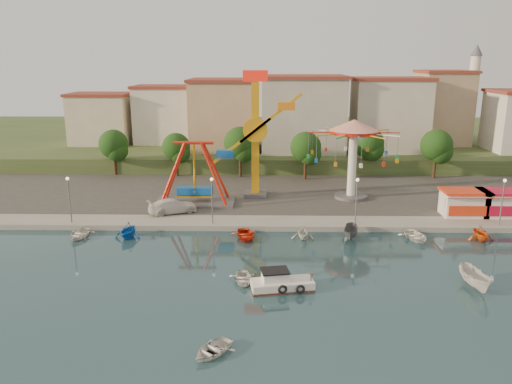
{
  "coord_description": "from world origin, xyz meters",
  "views": [
    {
      "loc": [
        -2.11,
        -40.19,
        18.59
      ],
      "look_at": [
        -3.14,
        14.0,
        4.0
      ],
      "focal_mm": 35.0,
      "sensor_mm": 36.0,
      "label": 1
    }
  ],
  "objects_px": {
    "pirate_ship_ride": "(195,174)",
    "kamikaze_tower": "(258,139)",
    "wave_swinger": "(353,141)",
    "rowboat_a": "(243,279)",
    "cabin_motorboat": "(281,284)",
    "skiff": "(475,279)",
    "van": "(173,206)"
  },
  "relations": [
    {
      "from": "kamikaze_tower",
      "to": "rowboat_a",
      "type": "height_order",
      "value": "kamikaze_tower"
    },
    {
      "from": "pirate_ship_ride",
      "to": "skiff",
      "type": "bearing_deg",
      "value": -40.76
    },
    {
      "from": "pirate_ship_ride",
      "to": "skiff",
      "type": "distance_m",
      "value": 35.13
    },
    {
      "from": "wave_swinger",
      "to": "cabin_motorboat",
      "type": "xyz_separation_m",
      "value": [
        -10.06,
        -26.13,
        -7.71
      ]
    },
    {
      "from": "pirate_ship_ride",
      "to": "cabin_motorboat",
      "type": "distance_m",
      "value": 25.74
    },
    {
      "from": "cabin_motorboat",
      "to": "wave_swinger",
      "type": "bearing_deg",
      "value": 58.71
    },
    {
      "from": "pirate_ship_ride",
      "to": "wave_swinger",
      "type": "bearing_deg",
      "value": 7.99
    },
    {
      "from": "kamikaze_tower",
      "to": "wave_swinger",
      "type": "relative_size",
      "value": 1.42
    },
    {
      "from": "cabin_motorboat",
      "to": "rowboat_a",
      "type": "relative_size",
      "value": 1.73
    },
    {
      "from": "wave_swinger",
      "to": "skiff",
      "type": "bearing_deg",
      "value": -76.55
    },
    {
      "from": "cabin_motorboat",
      "to": "skiff",
      "type": "relative_size",
      "value": 1.26
    },
    {
      "from": "rowboat_a",
      "to": "skiff",
      "type": "height_order",
      "value": "skiff"
    },
    {
      "from": "pirate_ship_ride",
      "to": "kamikaze_tower",
      "type": "distance_m",
      "value": 9.65
    },
    {
      "from": "rowboat_a",
      "to": "cabin_motorboat",
      "type": "bearing_deg",
      "value": -29.81
    },
    {
      "from": "wave_swinger",
      "to": "rowboat_a",
      "type": "xyz_separation_m",
      "value": [
        -13.25,
        -24.85,
        -7.87
      ]
    },
    {
      "from": "kamikaze_tower",
      "to": "rowboat_a",
      "type": "bearing_deg",
      "value": -92.15
    },
    {
      "from": "pirate_ship_ride",
      "to": "van",
      "type": "distance_m",
      "value": 5.57
    },
    {
      "from": "rowboat_a",
      "to": "van",
      "type": "relative_size",
      "value": 0.54
    },
    {
      "from": "kamikaze_tower",
      "to": "wave_swinger",
      "type": "height_order",
      "value": "kamikaze_tower"
    },
    {
      "from": "kamikaze_tower",
      "to": "rowboat_a",
      "type": "xyz_separation_m",
      "value": [
        -0.96,
        -25.49,
        -8.08
      ]
    },
    {
      "from": "skiff",
      "to": "van",
      "type": "distance_m",
      "value": 34.15
    },
    {
      "from": "kamikaze_tower",
      "to": "wave_swinger",
      "type": "xyz_separation_m",
      "value": [
        12.29,
        -0.64,
        -0.21
      ]
    },
    {
      "from": "wave_swinger",
      "to": "skiff",
      "type": "height_order",
      "value": "wave_swinger"
    },
    {
      "from": "pirate_ship_ride",
      "to": "rowboat_a",
      "type": "height_order",
      "value": "pirate_ship_ride"
    },
    {
      "from": "rowboat_a",
      "to": "skiff",
      "type": "xyz_separation_m",
      "value": [
        19.39,
        -0.83,
        0.51
      ]
    },
    {
      "from": "cabin_motorboat",
      "to": "kamikaze_tower",
      "type": "bearing_deg",
      "value": 84.52
    },
    {
      "from": "wave_swinger",
      "to": "van",
      "type": "bearing_deg",
      "value": -162.56
    },
    {
      "from": "pirate_ship_ride",
      "to": "skiff",
      "type": "xyz_separation_m",
      "value": [
        26.47,
        -22.82,
        -3.56
      ]
    },
    {
      "from": "van",
      "to": "kamikaze_tower",
      "type": "bearing_deg",
      "value": -77.57
    },
    {
      "from": "pirate_ship_ride",
      "to": "skiff",
      "type": "relative_size",
      "value": 2.32
    },
    {
      "from": "wave_swinger",
      "to": "van",
      "type": "distance_m",
      "value": 24.51
    },
    {
      "from": "kamikaze_tower",
      "to": "wave_swinger",
      "type": "distance_m",
      "value": 12.31
    }
  ]
}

